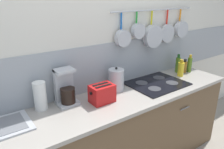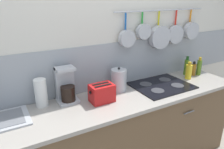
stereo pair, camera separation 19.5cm
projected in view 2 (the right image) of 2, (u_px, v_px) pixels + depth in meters
wall_back at (100, 52)px, 2.20m from camera, size 7.20×0.16×2.60m
cabinet_base at (116, 140)px, 2.22m from camera, size 2.74×0.58×0.85m
countertop at (116, 101)px, 2.06m from camera, size 2.78×0.60×0.03m
paper_towel_roll at (41, 93)px, 1.90m from camera, size 0.11×0.11×0.25m
coffee_maker at (66, 87)px, 1.99m from camera, size 0.19×0.17×0.33m
toaster at (102, 93)px, 2.00m from camera, size 0.23×0.15×0.17m
kettle at (119, 80)px, 2.22m from camera, size 0.16×0.16×0.25m
cooktop at (161, 85)px, 2.36m from camera, size 0.61×0.49×0.01m
bottle_hot_sauce at (189, 71)px, 2.54m from camera, size 0.07×0.07×0.20m
bottle_cooking_wine at (186, 67)px, 2.65m from camera, size 0.06×0.06×0.23m
bottle_vinegar at (194, 69)px, 2.65m from camera, size 0.06×0.06×0.17m
bottle_sesame_oil at (199, 67)px, 2.66m from camera, size 0.06×0.06×0.22m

